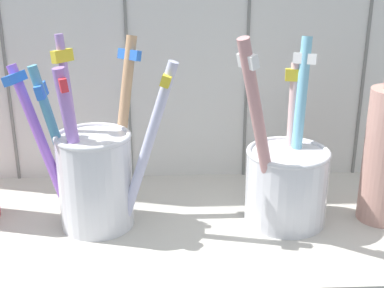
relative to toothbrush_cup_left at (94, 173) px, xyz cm
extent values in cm
cube|color=#BCB7AD|center=(9.02, 0.29, -6.42)|extent=(64.00, 22.00, 2.00)
cylinder|color=silver|center=(0.07, -0.12, -0.98)|extent=(6.85, 6.85, 8.87)
torus|color=silver|center=(0.07, -0.12, 3.45)|extent=(7.01, 7.01, 0.50)
cylinder|color=#A882CF|center=(-1.90, 1.86, 3.63)|extent=(2.51, 2.39, 17.37)
cube|color=yellow|center=(-2.42, 2.34, 10.36)|extent=(1.94, 2.01, 1.17)
cylinder|color=silver|center=(4.97, -1.19, 2.79)|extent=(5.95, 1.92, 15.89)
cube|color=yellow|center=(6.88, -1.53, 9.10)|extent=(1.34, 2.14, 1.15)
cylinder|color=#4E99B9|center=(-2.97, 0.68, 2.47)|extent=(4.21, 0.94, 15.15)
cube|color=blue|center=(-4.07, 0.66, 7.75)|extent=(0.94, 2.11, 1.30)
cylinder|color=#A074CC|center=(-1.32, -0.92, 2.53)|extent=(3.03, 2.01, 15.22)
cube|color=#E5333F|center=(-1.96, -1.15, 8.77)|extent=(1.47, 2.35, 1.19)
cylinder|color=#A968E9|center=(-4.34, 0.12, 2.44)|extent=(5.64, 2.58, 15.18)
cube|color=blue|center=(-6.23, 0.72, 8.86)|extent=(1.75, 2.70, 1.04)
cylinder|color=tan|center=(2.54, 2.91, 3.38)|extent=(3.65, 4.37, 17.02)
cube|color=blue|center=(3.40, 4.05, 10.07)|extent=(2.36, 2.08, 1.07)
cylinder|color=silver|center=(17.96, -0.12, -1.90)|extent=(7.70, 7.70, 7.04)
torus|color=silver|center=(17.96, -0.12, 1.62)|extent=(7.82, 7.82, 0.50)
cylinder|color=tan|center=(14.87, -2.50, 3.93)|extent=(5.51, 4.09, 18.17)
cube|color=white|center=(13.33, -3.50, 11.02)|extent=(1.82, 2.06, 1.28)
cylinder|color=beige|center=(18.60, 2.30, 2.19)|extent=(1.29, 2.47, 14.50)
cube|color=yellow|center=(18.71, 2.88, 8.29)|extent=(1.97, 1.26, 1.20)
cylinder|color=#76BEDD|center=(19.07, 1.64, 3.42)|extent=(2.32, 3.84, 17.02)
cube|color=white|center=(19.45, 2.59, 9.87)|extent=(2.29, 1.62, 1.07)
camera|label=1|loc=(7.09, -45.82, 20.10)|focal=50.74mm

